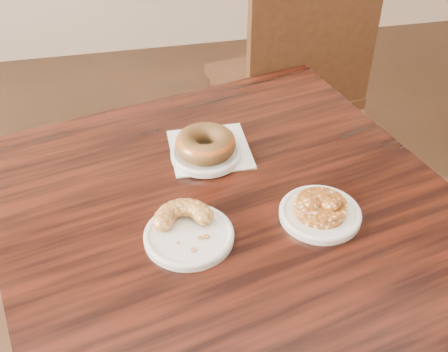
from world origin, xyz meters
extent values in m
cube|color=black|center=(-0.07, 0.27, 0.38)|extent=(1.03, 1.03, 0.75)
cube|color=white|center=(-0.07, 0.45, 0.75)|extent=(0.17, 0.17, 0.00)
cylinder|color=white|center=(-0.09, 0.43, 0.76)|extent=(0.15, 0.15, 0.01)
cylinder|color=white|center=(-0.16, 0.20, 0.76)|extent=(0.16, 0.16, 0.01)
cylinder|color=white|center=(0.09, 0.21, 0.76)|extent=(0.15, 0.15, 0.01)
torus|color=#9A3C16|center=(-0.09, 0.43, 0.79)|extent=(0.13, 0.13, 0.04)
camera|label=1|loc=(-0.24, -0.51, 1.47)|focal=45.00mm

